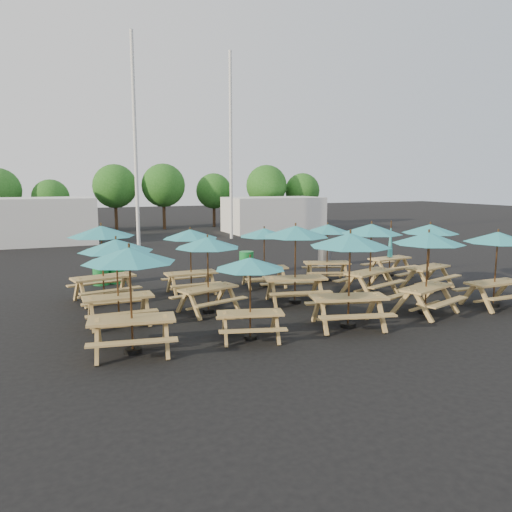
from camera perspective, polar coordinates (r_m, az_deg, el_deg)
name	(u,v)px	position (r m, az deg, el deg)	size (l,w,h in m)	color
ground	(273,294)	(17.09, 2.01, -4.34)	(120.00, 120.00, 0.00)	black
picnic_unit_0	(130,262)	(11.21, -14.26, -0.66)	(2.35, 2.35, 2.42)	tan
picnic_unit_1	(116,251)	(13.65, -15.69, 0.58)	(1.97, 1.97, 2.33)	tan
picnic_unit_2	(101,236)	(16.41, -17.26, 2.19)	(2.44, 2.44, 2.45)	tan
picnic_unit_3	(250,269)	(11.89, -0.67, -1.46)	(2.12, 2.12, 2.04)	tan
picnic_unit_4	(208,247)	(14.42, -5.56, 0.99)	(2.37, 2.37, 2.25)	tan
picnic_unit_5	(190,238)	(16.95, -7.51, 2.04)	(1.91, 1.91, 2.23)	tan
picnic_unit_6	(350,246)	(13.07, 10.71, 1.12)	(2.60, 2.60, 2.52)	tan
picnic_unit_7	(295,236)	(15.51, 4.54, 2.26)	(2.50, 2.50, 2.47)	tan
picnic_unit_8	(264,236)	(17.95, 0.94, 2.28)	(2.08, 2.08, 2.16)	tan
picnic_unit_9	(428,243)	(15.03, 19.10, 1.37)	(2.57, 2.57, 2.40)	tan
picnic_unit_10	(371,233)	(17.04, 13.05, 2.52)	(2.60, 2.60, 2.43)	tan
picnic_unit_11	(328,232)	(19.17, 8.19, 2.73)	(2.38, 2.38, 2.21)	tan
picnic_unit_12	(498,242)	(16.70, 25.89, 1.45)	(1.97, 1.97, 2.33)	tan
picnic_unit_13	(430,233)	(18.77, 19.28, 2.51)	(2.43, 2.43, 2.32)	tan
picnic_unit_14	(390,253)	(20.80, 15.06, 0.29)	(1.94, 1.74, 2.25)	tan
waste_bin_0	(101,272)	(19.36, -17.30, -1.77)	(0.59, 0.59, 0.95)	#178235
waste_bin_1	(117,271)	(19.51, -15.60, -1.61)	(0.59, 0.59, 0.95)	#178235
waste_bin_2	(246,263)	(20.54, -1.10, -0.79)	(0.59, 0.59, 0.95)	#178235
waste_bin_3	(325,256)	(22.67, 7.86, 0.02)	(0.59, 0.59, 0.95)	gray
mast_0	(135,142)	(29.57, -13.64, 12.58)	(0.20, 0.20, 12.00)	silver
mast_1	(231,147)	(33.23, -2.90, 12.34)	(0.20, 0.20, 12.00)	silver
event_tent_0	(25,221)	(33.13, -24.86, 3.61)	(8.00, 4.00, 2.80)	silver
event_tent_1	(273,215)	(37.76, 1.97, 4.76)	(7.00, 4.00, 2.60)	silver
tree_2	(51,198)	(38.71, -22.41, 6.18)	(2.59, 2.59, 3.93)	#382314
tree_3	(115,186)	(40.12, -15.83, 7.68)	(3.36, 3.36, 5.09)	#382314
tree_4	(163,185)	(40.33, -10.55, 7.94)	(3.41, 3.41, 5.17)	#382314
tree_5	(214,191)	(41.92, -4.84, 7.40)	(2.94, 2.94, 4.45)	#382314
tree_6	(267,186)	(41.73, 1.22, 8.05)	(3.38, 3.38, 5.13)	#382314
tree_7	(302,191)	(43.29, 5.32, 7.46)	(2.95, 2.95, 4.48)	#382314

